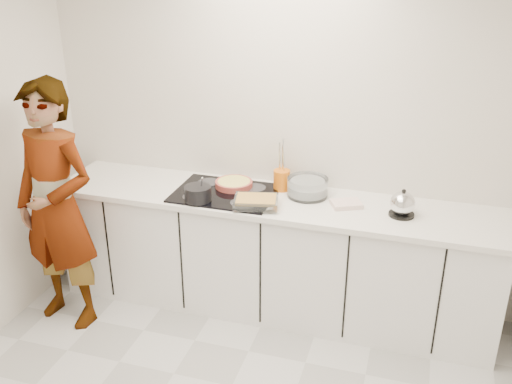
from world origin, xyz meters
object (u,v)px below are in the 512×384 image
(mixing_bowl, at_px, (308,188))
(utensil_crock, at_px, (282,180))
(hob, at_px, (225,193))
(baking_dish, at_px, (256,201))
(saucepan, at_px, (198,193))
(tart_dish, at_px, (234,184))
(kettle, at_px, (402,205))
(cook, at_px, (57,207))

(mixing_bowl, height_order, utensil_crock, utensil_crock)
(hob, distance_m, baking_dish, 0.33)
(saucepan, bearing_deg, utensil_crock, 37.61)
(saucepan, relative_size, utensil_crock, 1.64)
(hob, xyz_separation_m, baking_dish, (0.29, -0.16, 0.04))
(baking_dish, distance_m, mixing_bowl, 0.42)
(hob, distance_m, tart_dish, 0.12)
(tart_dish, bearing_deg, mixing_bowl, 2.63)
(saucepan, bearing_deg, kettle, 7.92)
(cook, bearing_deg, utensil_crock, 35.87)
(saucepan, height_order, kettle, same)
(cook, bearing_deg, mixing_bowl, 31.09)
(baking_dish, bearing_deg, mixing_bowl, 45.27)
(saucepan, relative_size, baking_dish, 0.73)
(saucepan, xyz_separation_m, mixing_bowl, (0.71, 0.33, -0.00))
(saucepan, distance_m, utensil_crock, 0.64)
(tart_dish, height_order, saucepan, saucepan)
(hob, distance_m, cook, 1.18)
(kettle, bearing_deg, cook, -166.73)
(baking_dish, bearing_deg, tart_dish, 133.18)
(cook, bearing_deg, tart_dish, 39.72)
(saucepan, distance_m, mixing_bowl, 0.78)
(cook, bearing_deg, saucepan, 29.29)
(kettle, height_order, cook, cook)
(saucepan, bearing_deg, hob, 55.39)
(mixing_bowl, relative_size, utensil_crock, 2.36)
(saucepan, height_order, utensil_crock, saucepan)
(hob, height_order, kettle, kettle)
(hob, distance_m, utensil_crock, 0.43)
(baking_dish, bearing_deg, hob, 151.10)
(tart_dish, distance_m, utensil_crock, 0.35)
(saucepan, bearing_deg, cook, -159.11)
(tart_dish, height_order, utensil_crock, utensil_crock)
(tart_dish, relative_size, utensil_crock, 2.36)
(hob, relative_size, utensil_crock, 4.75)
(tart_dish, relative_size, saucepan, 1.44)
(tart_dish, xyz_separation_m, utensil_crock, (0.34, 0.08, 0.04))
(saucepan, xyz_separation_m, baking_dish, (0.42, 0.03, -0.02))
(tart_dish, xyz_separation_m, kettle, (1.22, -0.11, 0.04))
(baking_dish, relative_size, kettle, 1.77)
(mixing_bowl, bearing_deg, utensil_crock, 164.38)
(hob, distance_m, kettle, 1.25)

